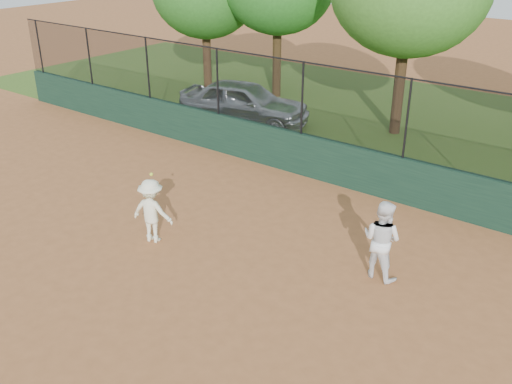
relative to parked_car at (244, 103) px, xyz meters
The scene contains 7 objects.
ground 9.69m from the parked_car, 62.22° to the right, with size 80.00×80.00×0.00m, color #A76135.
back_wall 5.18m from the parked_car, 29.49° to the right, with size 26.00×0.20×1.20m, color #183525.
grass_strip 5.73m from the parked_car, 37.47° to the left, with size 36.00×12.00×0.01m, color #35561A.
parked_car is the anchor object (origin of this frame).
player_second 10.10m from the parked_car, 36.40° to the right, with size 0.81×0.63×1.66m, color white.
player_main 8.47m from the parked_car, 65.79° to the right, with size 1.07×0.79×1.90m.
fence_assembly 5.35m from the parked_car, 29.65° to the right, with size 26.00×0.06×2.00m.
Camera 1 is at (7.51, -6.71, 6.44)m, focal length 40.00 mm.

